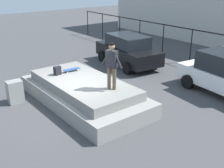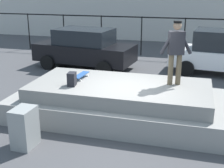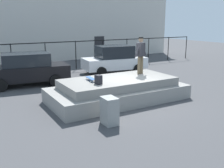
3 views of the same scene
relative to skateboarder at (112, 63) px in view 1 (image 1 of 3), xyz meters
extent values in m
plane|color=#424244|center=(-1.17, -0.62, -1.96)|extent=(60.00, 60.00, 0.00)
cube|color=gray|center=(-1.43, -0.34, -1.66)|extent=(5.96, 2.84, 0.61)
cube|color=gray|center=(-1.43, -0.34, -1.17)|extent=(4.89, 2.33, 0.37)
cylinder|color=brown|center=(-0.10, -0.04, -0.57)|extent=(0.14, 0.14, 0.84)
cylinder|color=brown|center=(0.10, 0.04, -0.57)|extent=(0.14, 0.14, 0.84)
cube|color=#26262B|center=(0.00, 0.00, 0.16)|extent=(0.46, 0.36, 0.61)
cylinder|color=#26262B|center=(-0.24, -0.09, 0.14)|extent=(0.38, 0.21, 0.59)
cylinder|color=#26262B|center=(0.24, 0.09, 0.14)|extent=(0.38, 0.21, 0.59)
sphere|color=tan|center=(0.00, 0.00, 0.60)|extent=(0.22, 0.22, 0.22)
cylinder|color=black|center=(0.00, 0.00, 0.70)|extent=(0.27, 0.27, 0.05)
cube|color=#264C8C|center=(-2.64, -0.15, -0.88)|extent=(0.26, 0.78, 0.02)
cylinder|color=silver|center=(-2.76, -0.39, -0.96)|extent=(0.03, 0.06, 0.06)
cylinder|color=silver|center=(-2.56, -0.40, -0.96)|extent=(0.03, 0.06, 0.06)
cylinder|color=silver|center=(-2.72, 0.11, -0.96)|extent=(0.03, 0.06, 0.06)
cylinder|color=silver|center=(-2.52, 0.09, -0.96)|extent=(0.03, 0.06, 0.06)
cube|color=black|center=(-2.64, -0.83, -0.80)|extent=(0.23, 0.30, 0.36)
cube|color=black|center=(-4.24, 4.47, -1.26)|extent=(4.57, 2.37, 0.76)
cube|color=black|center=(-4.24, 4.47, -0.55)|extent=(2.59, 1.90, 0.66)
cylinder|color=black|center=(-5.47, 5.57, -1.64)|extent=(0.66, 0.30, 0.64)
cylinder|color=black|center=(-5.70, 3.72, -1.64)|extent=(0.66, 0.30, 0.64)
cylinder|color=black|center=(-2.78, 5.22, -1.64)|extent=(0.66, 0.30, 0.64)
cylinder|color=black|center=(-3.01, 3.38, -1.64)|extent=(0.66, 0.30, 0.64)
cylinder|color=black|center=(0.43, 6.11, -1.64)|extent=(0.66, 0.30, 0.64)
cylinder|color=black|center=(0.21, 4.27, -1.64)|extent=(0.66, 0.30, 0.64)
cube|color=gray|center=(-3.12, -2.55, -1.49)|extent=(0.46, 0.61, 0.94)
cylinder|color=black|center=(-13.17, 7.64, -0.95)|extent=(0.06, 0.06, 2.02)
cylinder|color=black|center=(-10.98, 7.64, -0.95)|extent=(0.06, 0.06, 2.02)
cylinder|color=black|center=(-8.80, 7.64, -0.95)|extent=(0.06, 0.06, 2.02)
cylinder|color=black|center=(-6.62, 7.64, -0.95)|extent=(0.06, 0.06, 2.02)
cylinder|color=black|center=(-4.44, 7.64, -0.95)|extent=(0.06, 0.06, 2.02)
cylinder|color=black|center=(-2.26, 7.64, -0.95)|extent=(0.06, 0.06, 2.02)
cube|color=black|center=(-1.17, 7.64, 0.02)|extent=(24.00, 0.04, 0.06)
camera|label=1|loc=(7.64, -5.98, 2.97)|focal=45.44mm
camera|label=2|loc=(0.48, -8.11, 1.61)|focal=49.07mm
camera|label=3|loc=(-7.23, -9.75, 1.46)|focal=41.87mm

